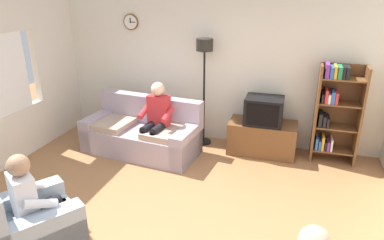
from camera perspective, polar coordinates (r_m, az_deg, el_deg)
ground_plane at (r=4.35m, az=-4.87°, el=-16.35°), size 12.00×12.00×0.00m
back_wall_assembly at (r=6.13m, az=3.98°, el=8.90°), size 6.20×0.17×2.70m
couch at (r=5.91m, az=-8.14°, el=-2.30°), size 1.98×1.08×0.90m
tv_stand at (r=5.94m, az=11.39°, el=-2.84°), size 1.10×0.56×0.54m
tv at (r=5.74m, az=11.71°, el=1.54°), size 0.60×0.49×0.44m
bookshelf at (r=5.83m, az=22.34°, el=1.44°), size 0.68×0.36×1.57m
floor_lamp at (r=5.85m, az=2.04°, el=9.34°), size 0.28×0.28×1.85m
armchair_near_window at (r=4.16m, az=-25.03°, el=-15.53°), size 1.15×1.18×0.90m
person_on_couch at (r=5.56m, az=-5.93°, el=0.54°), size 0.54×0.57×1.24m
person_in_left_armchair at (r=4.01m, az=-24.49°, el=-11.51°), size 0.61×0.64×1.12m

